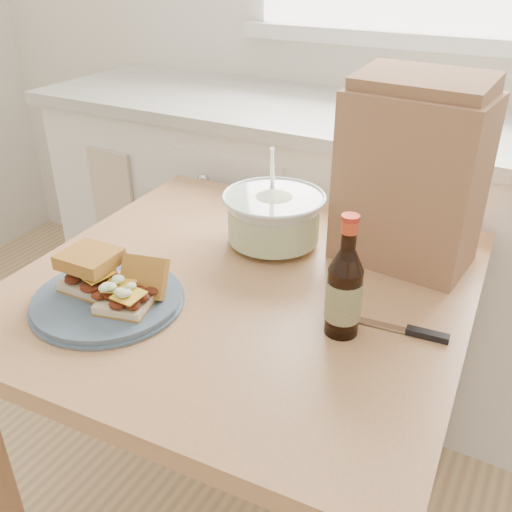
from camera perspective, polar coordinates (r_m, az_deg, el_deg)
The scene contains 9 objects.
cabinet_run at distance 2.01m, azimuth 12.15°, elevation 0.51°, with size 2.50×0.64×0.94m.
dining_table at distance 1.28m, azimuth -1.14°, elevation -6.65°, with size 0.98×0.98×0.77m.
plate at distance 1.17m, azimuth -14.60°, elevation -4.25°, with size 0.29×0.29×0.02m, color #475C73.
sandwich_left at distance 1.19m, azimuth -16.14°, elevation -1.31°, with size 0.11×0.10×0.08m.
sandwich_right at distance 1.12m, azimuth -12.38°, elevation -3.34°, with size 0.11×0.15×0.08m.
coleslaw_bowl at distance 1.34m, azimuth 1.77°, elevation 3.60°, with size 0.24×0.24×0.24m.
beer_bottle at distance 1.03m, azimuth 8.81°, elevation -3.44°, with size 0.07×0.07×0.24m.
knife at distance 1.09m, azimuth 15.51°, elevation -7.30°, with size 0.19×0.04×0.01m.
paper_bag at distance 1.27m, azimuth 15.22°, elevation 7.29°, with size 0.29×0.19×0.37m, color #9B6A4B.
Camera 1 is at (0.46, -0.02, 1.41)m, focal length 40.00 mm.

